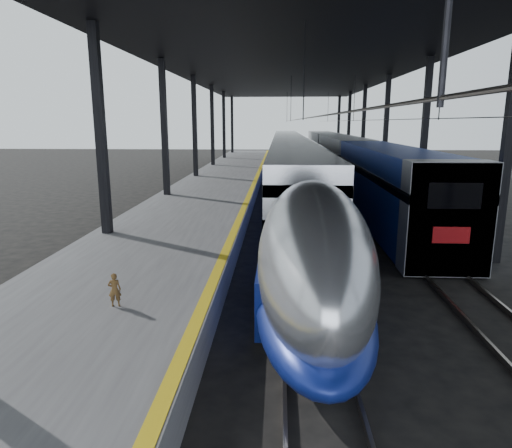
{
  "coord_description": "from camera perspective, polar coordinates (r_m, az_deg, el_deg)",
  "views": [
    {
      "loc": [
        1.12,
        -12.63,
        5.37
      ],
      "look_at": [
        0.36,
        2.41,
        2.0
      ],
      "focal_mm": 32.0,
      "sensor_mm": 36.0,
      "label": 1
    }
  ],
  "objects": [
    {
      "name": "yellow_strip",
      "position": [
        32.97,
        -0.29,
        5.01
      ],
      "size": [
        0.3,
        80.0,
        0.01
      ],
      "primitive_type": "cube",
      "color": "gold",
      "rests_on": "platform"
    },
    {
      "name": "tgv_train",
      "position": [
        38.55,
        4.24,
        7.44
      ],
      "size": [
        2.86,
        65.2,
        4.1
      ],
      "color": "#ACAEB3",
      "rests_on": "ground"
    },
    {
      "name": "canopy",
      "position": [
        32.85,
        4.5,
        19.13
      ],
      "size": [
        18.0,
        75.0,
        9.47
      ],
      "color": "black",
      "rests_on": "ground"
    },
    {
      "name": "ground",
      "position": [
        13.77,
        -2.02,
        -10.34
      ],
      "size": [
        160.0,
        160.0,
        0.0
      ],
      "primitive_type": "plane",
      "color": "black",
      "rests_on": "ground"
    },
    {
      "name": "platform",
      "position": [
        33.31,
        -5.11,
        4.16
      ],
      "size": [
        6.0,
        80.0,
        1.0
      ],
      "primitive_type": "cube",
      "color": "#4C4C4F",
      "rests_on": "ground"
    },
    {
      "name": "child",
      "position": [
        11.63,
        -17.26,
        -7.84
      ],
      "size": [
        0.34,
        0.27,
        0.84
      ],
      "primitive_type": "imported",
      "rotation": [
        0.0,
        0.0,
        3.37
      ],
      "color": "#543B1C",
      "rests_on": "platform"
    },
    {
      "name": "second_train",
      "position": [
        43.23,
        10.82,
        8.02
      ],
      "size": [
        2.97,
        56.05,
        4.09
      ],
      "color": "navy",
      "rests_on": "ground"
    },
    {
      "name": "rails",
      "position": [
        33.23,
        8.72,
        3.31
      ],
      "size": [
        6.52,
        80.0,
        0.16
      ],
      "color": "slate",
      "rests_on": "ground"
    }
  ]
}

